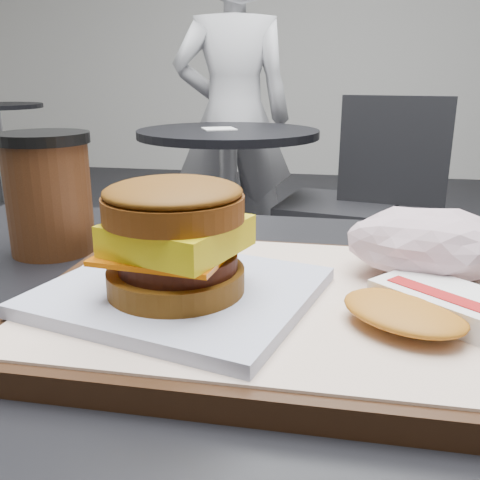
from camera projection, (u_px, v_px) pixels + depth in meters
name	position (u px, v px, depth m)	size (l,w,h in m)	color
serving_tray	(281.00, 306.00, 0.41)	(0.38, 0.28, 0.02)	black
breakfast_sandwich	(177.00, 251.00, 0.39)	(0.23, 0.21, 0.09)	silver
hash_brown	(426.00, 306.00, 0.36)	(0.13, 0.13, 0.02)	white
crumpled_wrapper	(427.00, 244.00, 0.44)	(0.13, 0.10, 0.06)	silver
coffee_cup	(48.00, 189.00, 0.55)	(0.09, 0.09, 0.13)	#432210
neighbor_table	(228.00, 181.00, 2.11)	(0.70, 0.70, 0.75)	black
napkin	(219.00, 129.00, 2.06)	(0.12, 0.12, 0.00)	white
neighbor_chair	(357.00, 195.00, 2.05)	(0.64, 0.49, 0.88)	#B6B6BB
patron	(233.00, 119.00, 2.48)	(0.55, 0.36, 1.51)	silver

